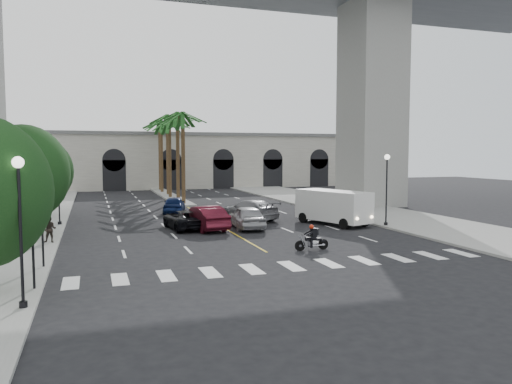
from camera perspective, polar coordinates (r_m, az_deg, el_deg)
name	(u,v)px	position (r m, az deg, el deg)	size (l,w,h in m)	color
ground	(280,260)	(25.76, 2.76, -7.75)	(140.00, 140.00, 0.00)	black
sidewalk_left	(4,230)	(39.32, -26.85, -3.85)	(8.00, 100.00, 0.15)	gray
sidewalk_right	(377,213)	(45.70, 13.64, -2.38)	(8.00, 100.00, 0.15)	gray
median	(169,196)	(62.38, -9.86, -0.47)	(2.00, 24.00, 0.20)	gray
pier_building	(153,160)	(79.02, -11.71, 3.57)	(71.00, 10.50, 8.50)	beige
bridge	(230,11)	(48.93, -3.01, 19.98)	(75.00, 13.00, 26.00)	gray
palm_a	(183,117)	(52.40, -8.37, 8.45)	(3.20, 3.20, 10.30)	#47331E
palm_b	(177,117)	(56.37, -8.98, 8.45)	(3.20, 3.20, 10.60)	#47331E
palm_c	(169,123)	(60.24, -9.88, 7.74)	(3.20, 3.20, 10.10)	#47331E
palm_d	(167,119)	(64.28, -10.11, 8.19)	(3.20, 3.20, 10.90)	#47331E
palm_e	(161,125)	(68.18, -10.79, 7.58)	(3.20, 3.20, 10.40)	#47331E
palm_f	(159,124)	(72.19, -10.98, 7.62)	(3.20, 3.20, 10.70)	#47331E
street_tree_mid	(24,173)	(33.74, -25.00, 1.96)	(5.44, 5.44, 7.21)	#382616
street_tree_far	(42,171)	(45.69, -23.24, 2.19)	(5.04, 5.04, 6.68)	#382616
lamp_post_left_near	(20,219)	(18.77, -25.36, -2.81)	(0.40, 0.40, 5.35)	black
lamp_post_left_far	(58,183)	(39.62, -21.64, 0.95)	(0.40, 0.40, 5.35)	black
lamp_post_right	(387,183)	(37.61, 14.71, 0.95)	(0.40, 0.40, 5.35)	black
traffic_signal_near	(32,229)	(21.32, -24.20, -3.87)	(0.25, 0.18, 3.65)	black
traffic_signal_far	(42,216)	(25.26, -23.27, -2.58)	(0.25, 0.18, 3.65)	black
motorcycle_rider	(313,239)	(28.26, 6.50, -5.31)	(2.03, 0.55, 1.46)	black
car_a	(247,217)	(35.98, -1.07, -2.87)	(1.98, 4.93, 1.68)	#9B9B9F
car_b	(205,218)	(35.65, -5.90, -2.93)	(1.82, 5.21, 1.72)	#50101D
car_c	(185,220)	(36.10, -8.14, -3.14)	(2.27, 4.92, 1.37)	black
car_d	(250,210)	(40.55, -0.73, -2.05)	(2.31, 5.69, 1.65)	slate
car_e	(174,205)	(45.67, -9.34, -1.44)	(1.82, 4.52, 1.54)	#112050
cargo_van	(334,206)	(38.27, 8.85, -1.57)	(4.13, 6.48, 2.59)	silver
pedestrian_a	(6,235)	(29.69, -26.63, -4.42)	(0.70, 0.46, 1.91)	black
pedestrian_b	(50,229)	(31.99, -22.53, -3.95)	(0.78, 0.61, 1.60)	black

